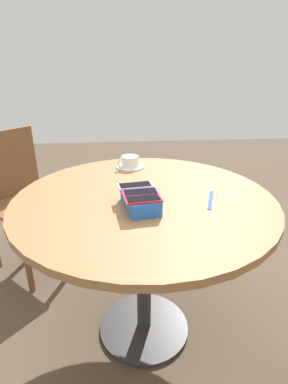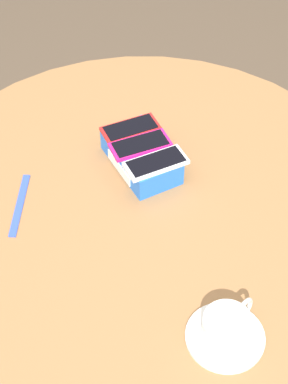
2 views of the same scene
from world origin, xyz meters
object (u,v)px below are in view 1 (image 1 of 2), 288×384
(lanyard_strap, at_px, (211,200))
(saucer, at_px, (130,167))
(phone_magenta, at_px, (140,193))
(chair_far_side, at_px, (24,199))
(phone_red, at_px, (143,199))
(phone_box, at_px, (140,201))
(coffee_cup, at_px, (130,161))
(phone_white, at_px, (135,186))
(round_table, at_px, (144,220))

(lanyard_strap, bearing_deg, saucer, 35.04)
(phone_magenta, relative_size, saucer, 0.96)
(saucer, bearing_deg, lanyard_strap, -144.96)
(chair_far_side, bearing_deg, phone_magenta, -137.67)
(phone_red, height_order, phone_magenta, same)
(saucer, relative_size, lanyard_strap, 0.81)
(phone_box, distance_m, coffee_cup, 0.49)
(phone_white, relative_size, coffee_cup, 1.28)
(saucer, distance_m, chair_far_side, 0.79)
(saucer, bearing_deg, phone_box, -177.97)
(phone_red, height_order, phone_white, phone_white)
(phone_box, distance_m, phone_white, 0.08)
(phone_box, height_order, lanyard_strap, phone_box)
(saucer, relative_size, chair_far_side, 0.17)
(phone_white, relative_size, chair_far_side, 0.17)
(phone_box, distance_m, saucer, 0.49)
(phone_box, distance_m, phone_red, 0.07)
(coffee_cup, height_order, chair_far_side, chair_far_side)
(chair_far_side, bearing_deg, phone_red, -139.61)
(lanyard_strap, bearing_deg, round_table, 77.55)
(phone_red, distance_m, chair_far_side, 1.14)
(chair_far_side, bearing_deg, phone_box, -137.62)
(round_table, distance_m, coffee_cup, 0.41)
(phone_magenta, bearing_deg, phone_box, 19.43)
(coffee_cup, bearing_deg, phone_white, -179.35)
(round_table, bearing_deg, coffee_cup, 6.49)
(chair_far_side, bearing_deg, phone_white, -135.65)
(phone_box, xyz_separation_m, coffee_cup, (0.49, 0.02, 0.01))
(phone_white, xyz_separation_m, chair_far_side, (0.70, 0.68, -0.35))
(phone_red, relative_size, chair_far_side, 0.16)
(phone_box, relative_size, phone_red, 1.55)
(coffee_cup, xyz_separation_m, lanyard_strap, (-0.44, -0.31, -0.03))
(phone_white, distance_m, chair_far_side, 1.04)
(phone_box, xyz_separation_m, saucer, (0.49, 0.02, -0.03))
(phone_white, distance_m, coffee_cup, 0.42)
(coffee_cup, distance_m, chair_far_side, 0.80)
(phone_box, bearing_deg, saucer, 2.03)
(phone_magenta, height_order, phone_white, phone_white)
(saucer, height_order, lanyard_strap, saucer)
(phone_red, distance_m, lanyard_strap, 0.31)
(round_table, bearing_deg, chair_far_side, 47.50)
(chair_far_side, bearing_deg, round_table, -132.50)
(lanyard_strap, bearing_deg, coffee_cup, 35.36)
(saucer, bearing_deg, phone_magenta, -177.89)
(phone_magenta, bearing_deg, phone_white, 13.07)
(coffee_cup, bearing_deg, chair_far_side, 67.84)
(phone_red, relative_size, phone_magenta, 0.99)
(phone_magenta, bearing_deg, round_table, -12.36)
(phone_magenta, distance_m, saucer, 0.49)
(phone_red, bearing_deg, chair_far_side, 40.39)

